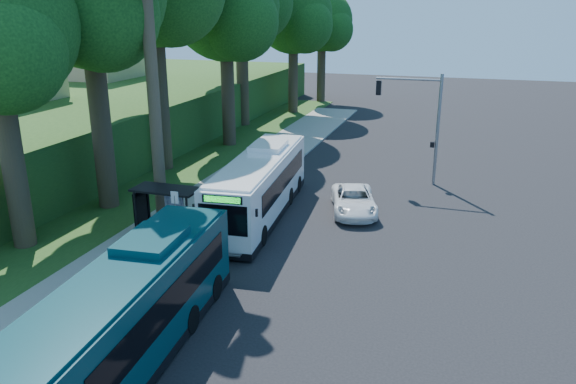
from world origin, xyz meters
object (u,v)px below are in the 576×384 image
(white_bus, at_px, (260,184))
(pickup, at_px, (354,200))
(teal_bus, at_px, (128,313))
(bus_shelter, at_px, (164,202))

(white_bus, distance_m, pickup, 5.27)
(teal_bus, bearing_deg, white_bus, 88.59)
(bus_shelter, distance_m, teal_bus, 10.46)
(teal_bus, distance_m, pickup, 16.31)
(pickup, bearing_deg, white_bus, -173.59)
(pickup, bearing_deg, bus_shelter, -159.19)
(teal_bus, bearing_deg, bus_shelter, 109.16)
(white_bus, relative_size, pickup, 2.46)
(bus_shelter, bearing_deg, white_bus, 50.74)
(bus_shelter, xyz_separation_m, teal_bus, (4.22, -9.57, -0.05))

